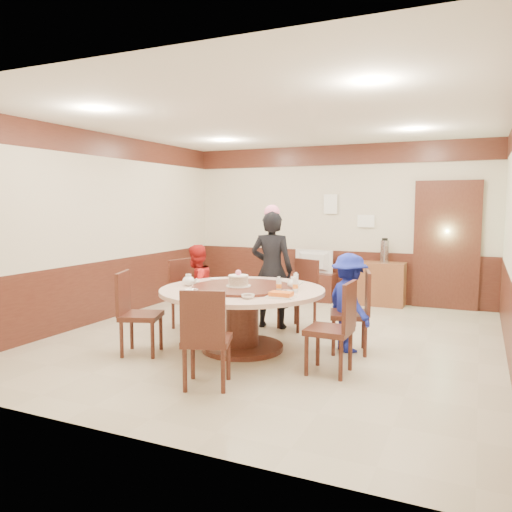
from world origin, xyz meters
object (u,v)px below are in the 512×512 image
at_px(tv_stand, 312,286).
at_px(thermos, 385,251).
at_px(television, 312,262).
at_px(person_standing, 272,270).
at_px(person_blue, 349,302).
at_px(person_red, 196,288).
at_px(shrimp_platter, 281,295).
at_px(banquet_table, 242,306).
at_px(side_cabinet, 381,284).
at_px(birthday_cake, 238,281).

relative_size(tv_stand, thermos, 2.24).
height_order(tv_stand, television, television).
xyz_separation_m(person_standing, person_blue, (1.28, -0.68, -0.24)).
relative_size(person_red, person_blue, 1.02).
bearing_deg(shrimp_platter, television, 102.75).
distance_m(banquet_table, thermos, 3.57).
height_order(person_blue, tv_stand, person_blue).
distance_m(person_standing, tv_stand, 2.26).
height_order(person_red, tv_stand, person_red).
relative_size(person_blue, side_cabinet, 1.47).
relative_size(person_blue, television, 1.63).
bearing_deg(person_blue, thermos, -42.93).
bearing_deg(person_red, television, 173.27).
height_order(person_red, birthday_cake, person_red).
bearing_deg(thermos, banquet_table, -107.76).
distance_m(person_blue, birthday_cake, 1.34).
bearing_deg(person_red, shrimp_platter, 69.25).
distance_m(banquet_table, person_standing, 1.20).
bearing_deg(person_standing, side_cabinet, -124.79).
bearing_deg(birthday_cake, person_standing, 93.36).
xyz_separation_m(person_red, person_blue, (2.18, -0.12, -0.01)).
bearing_deg(side_cabinet, person_standing, -117.19).
xyz_separation_m(birthday_cake, thermos, (1.11, 3.43, 0.09)).
height_order(person_standing, birthday_cake, person_standing).
xyz_separation_m(banquet_table, television, (-0.20, 3.35, 0.17)).
bearing_deg(shrimp_platter, side_cabinet, 83.90).
distance_m(shrimp_platter, side_cabinet, 3.78).
xyz_separation_m(birthday_cake, television, (-0.17, 3.40, -0.14)).
bearing_deg(birthday_cake, person_blue, 23.69).
height_order(banquet_table, person_red, person_red).
bearing_deg(side_cabinet, shrimp_platter, -96.10).
distance_m(person_standing, shrimp_platter, 1.69).
bearing_deg(thermos, tv_stand, -178.66).
xyz_separation_m(person_blue, television, (-1.38, 2.87, 0.12)).
bearing_deg(tv_stand, shrimp_platter, -77.25).
bearing_deg(shrimp_platter, thermos, 83.26).
relative_size(television, thermos, 1.90).
relative_size(banquet_table, person_blue, 1.67).
relative_size(person_blue, birthday_cake, 4.02).
bearing_deg(thermos, birthday_cake, -107.93).
xyz_separation_m(shrimp_platter, tv_stand, (-0.84, 3.71, -0.53)).
bearing_deg(tv_stand, side_cabinet, 1.39).
distance_m(shrimp_platter, television, 3.80).
bearing_deg(thermos, person_red, -126.85).
bearing_deg(person_standing, television, -94.96).
xyz_separation_m(tv_stand, thermos, (1.28, 0.03, 0.69)).
distance_m(shrimp_platter, thermos, 3.77).
height_order(shrimp_platter, side_cabinet, shrimp_platter).
distance_m(side_cabinet, thermos, 0.57).
height_order(side_cabinet, thermos, thermos).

